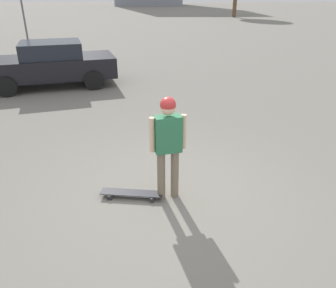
{
  "coord_description": "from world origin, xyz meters",
  "views": [
    {
      "loc": [
        4.27,
        -0.12,
        2.9
      ],
      "look_at": [
        0.0,
        0.0,
        0.9
      ],
      "focal_mm": 35.0,
      "sensor_mm": 36.0,
      "label": 1
    }
  ],
  "objects": [
    {
      "name": "car_parked_near",
      "position": [
        -6.75,
        -3.7,
        0.74
      ],
      "size": [
        2.92,
        4.52,
        1.44
      ],
      "rotation": [
        0.0,
        0.0,
        -1.29
      ],
      "color": "black",
      "rests_on": "ground_plane"
    },
    {
      "name": "skateboard",
      "position": [
        0.0,
        -0.56,
        0.07
      ],
      "size": [
        0.34,
        0.98,
        0.09
      ],
      "rotation": [
        0.0,
        0.0,
        -1.7
      ],
      "color": "#232328",
      "rests_on": "ground_plane"
    },
    {
      "name": "person",
      "position": [
        0.0,
        0.0,
        0.99
      ],
      "size": [
        0.28,
        0.53,
        1.61
      ],
      "rotation": [
        0.0,
        0.0,
        1.8
      ],
      "color": "#7A6B56",
      "rests_on": "ground_plane"
    },
    {
      "name": "ground_plane",
      "position": [
        0.0,
        0.0,
        0.0
      ],
      "size": [
        220.0,
        220.0,
        0.0
      ],
      "primitive_type": "plane",
      "color": "gray"
    }
  ]
}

